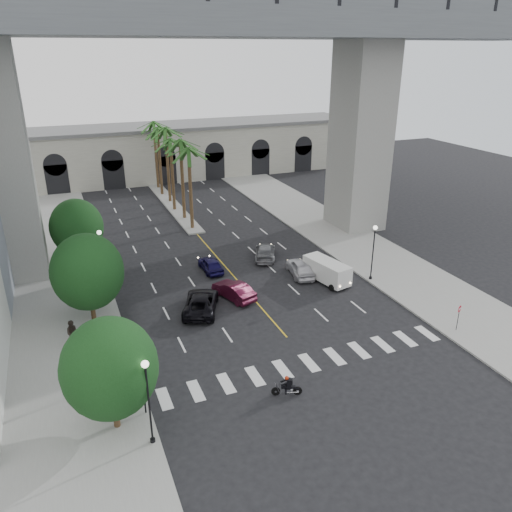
% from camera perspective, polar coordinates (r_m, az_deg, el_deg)
% --- Properties ---
extents(ground, '(140.00, 140.00, 0.00)m').
position_cam_1_polar(ground, '(36.08, 4.96, -10.80)').
color(ground, black).
rests_on(ground, ground).
extents(sidewalk_left, '(8.00, 100.00, 0.15)m').
position_cam_1_polar(sidewalk_left, '(46.04, -21.07, -4.40)').
color(sidewalk_left, gray).
rests_on(sidewalk_left, ground).
extents(sidewalk_right, '(8.00, 100.00, 0.15)m').
position_cam_1_polar(sidewalk_right, '(54.52, 11.92, 0.89)').
color(sidewalk_right, gray).
rests_on(sidewalk_right, ground).
extents(median, '(2.00, 24.00, 0.20)m').
position_cam_1_polar(median, '(69.01, -9.51, 5.71)').
color(median, gray).
rests_on(median, ground).
extents(pier_building, '(71.00, 10.50, 8.50)m').
position_cam_1_polar(pier_building, '(84.26, -12.44, 11.48)').
color(pier_building, beige).
rests_on(pier_building, ground).
extents(bridge, '(75.00, 13.00, 26.00)m').
position_cam_1_polar(bridge, '(51.70, -2.51, 21.16)').
color(bridge, gray).
rests_on(bridge, ground).
extents(palm_a, '(3.20, 3.20, 10.30)m').
position_cam_1_polar(palm_a, '(57.41, -7.72, 11.67)').
color(palm_a, '#47331E').
rests_on(palm_a, ground).
extents(palm_b, '(3.20, 3.20, 10.60)m').
position_cam_1_polar(palm_b, '(61.20, -8.64, 12.56)').
color(palm_b, '#47331E').
rests_on(palm_b, ground).
extents(palm_c, '(3.20, 3.20, 10.10)m').
position_cam_1_polar(palm_c, '(65.05, -9.77, 12.67)').
color(palm_c, '#47331E').
rests_on(palm_c, ground).
extents(palm_d, '(3.20, 3.20, 10.90)m').
position_cam_1_polar(palm_d, '(68.87, -10.30, 13.79)').
color(palm_d, '#47331E').
rests_on(palm_d, ground).
extents(palm_e, '(3.20, 3.20, 10.40)m').
position_cam_1_polar(palm_e, '(72.76, -11.19, 13.82)').
color(palm_e, '#47331E').
rests_on(palm_e, ground).
extents(palm_f, '(3.20, 3.20, 10.70)m').
position_cam_1_polar(palm_f, '(76.67, -11.61, 14.43)').
color(palm_f, '#47331E').
rests_on(palm_f, ground).
extents(street_tree_near, '(5.20, 5.20, 6.89)m').
position_cam_1_polar(street_tree_near, '(28.41, -16.37, -12.21)').
color(street_tree_near, '#382616').
rests_on(street_tree_near, ground).
extents(street_tree_mid, '(5.44, 5.44, 7.21)m').
position_cam_1_polar(street_tree_mid, '(39.80, -18.71, -1.74)').
color(street_tree_mid, '#382616').
rests_on(street_tree_mid, ground).
extents(street_tree_far, '(5.04, 5.04, 6.68)m').
position_cam_1_polar(street_tree_far, '(51.14, -19.81, 3.12)').
color(street_tree_far, '#382616').
rests_on(street_tree_far, ground).
extents(lamp_post_left_near, '(0.40, 0.40, 5.35)m').
position_cam_1_polar(lamp_post_left_near, '(27.38, -12.22, -15.31)').
color(lamp_post_left_near, black).
rests_on(lamp_post_left_near, ground).
extents(lamp_post_left_far, '(0.40, 0.40, 5.35)m').
position_cam_1_polar(lamp_post_left_far, '(45.79, -17.21, 0.32)').
color(lamp_post_left_far, black).
rests_on(lamp_post_left_far, ground).
extents(lamp_post_right, '(0.40, 0.40, 5.35)m').
position_cam_1_polar(lamp_post_right, '(46.12, 13.26, 0.91)').
color(lamp_post_right, black).
rests_on(lamp_post_right, ground).
extents(traffic_signal_near, '(0.25, 0.18, 3.65)m').
position_cam_1_polar(traffic_signal_near, '(29.80, -12.85, -13.54)').
color(traffic_signal_near, black).
rests_on(traffic_signal_near, ground).
extents(traffic_signal_far, '(0.25, 0.18, 3.65)m').
position_cam_1_polar(traffic_signal_far, '(33.12, -14.11, -9.65)').
color(traffic_signal_far, black).
rests_on(traffic_signal_far, ground).
extents(motorcycle_rider, '(1.83, 0.78, 1.38)m').
position_cam_1_polar(motorcycle_rider, '(31.73, 3.65, -14.66)').
color(motorcycle_rider, black).
rests_on(motorcycle_rider, ground).
extents(car_a, '(2.58, 4.80, 1.55)m').
position_cam_1_polar(car_a, '(47.05, 5.09, -1.34)').
color(car_a, silver).
rests_on(car_a, ground).
extents(car_b, '(2.86, 4.74, 1.47)m').
position_cam_1_polar(car_b, '(42.69, -2.56, -3.95)').
color(car_b, '#420D20').
rests_on(car_b, ground).
extents(car_c, '(4.45, 6.00, 1.52)m').
position_cam_1_polar(car_c, '(40.91, -6.31, -5.29)').
color(car_c, black).
rests_on(car_c, ground).
extents(car_d, '(3.86, 5.31, 1.43)m').
position_cam_1_polar(car_d, '(50.71, 1.06, 0.49)').
color(car_d, slate).
rests_on(car_d, ground).
extents(car_e, '(1.68, 4.05, 1.37)m').
position_cam_1_polar(car_e, '(47.98, -5.20, -0.97)').
color(car_e, '#110D3D').
rests_on(car_e, ground).
extents(cargo_van, '(2.76, 5.07, 2.04)m').
position_cam_1_polar(cargo_van, '(45.84, 8.13, -1.66)').
color(cargo_van, silver).
rests_on(cargo_van, ground).
extents(pedestrian_a, '(0.68, 0.46, 1.82)m').
position_cam_1_polar(pedestrian_a, '(34.77, -15.00, -10.91)').
color(pedestrian_a, black).
rests_on(pedestrian_a, sidewalk_left).
extents(pedestrian_b, '(0.98, 0.77, 1.97)m').
position_cam_1_polar(pedestrian_b, '(38.12, -20.18, -8.27)').
color(pedestrian_b, black).
rests_on(pedestrian_b, sidewalk_left).
extents(do_not_enter_sign, '(0.50, 0.25, 2.21)m').
position_cam_1_polar(do_not_enter_sign, '(40.38, 22.19, -6.03)').
color(do_not_enter_sign, black).
rests_on(do_not_enter_sign, ground).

